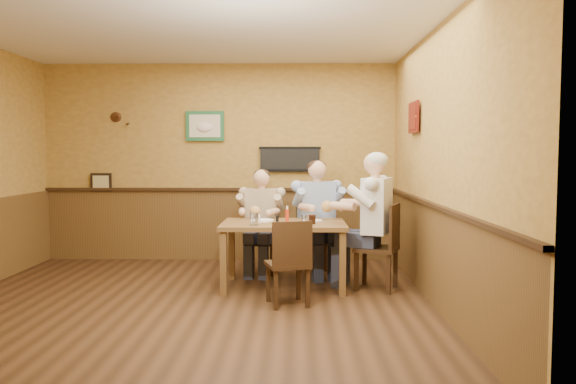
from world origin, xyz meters
The scene contains 17 objects.
room centered at (0.14, 0.17, 1.69)m, with size 5.02×5.03×2.81m.
dining_table centered at (0.96, 0.82, 0.66)m, with size 1.40×0.90×0.75m.
chair_back_left centered at (0.66, 1.58, 0.42)m, with size 0.39×0.39×0.84m, color #342110, non-canonical shape.
chair_back_right centered at (1.35, 1.48, 0.45)m, with size 0.42×0.42×0.91m, color #342110, non-canonical shape.
chair_right_end centered at (2.00, 0.75, 0.49)m, with size 0.45×0.45×0.97m, color #342110, non-canonical shape.
chair_near_side centered at (1.01, 0.08, 0.44)m, with size 0.40×0.40×0.87m, color #342110, non-canonical shape.
diner_tan_shirt centered at (0.66, 1.58, 0.60)m, with size 0.55×0.55×1.20m, color #C7AE89, non-canonical shape.
diner_blue_polo centered at (1.35, 1.48, 0.65)m, with size 0.60×0.60×1.30m, color #8AA3D0, non-canonical shape.
diner_white_elder centered at (2.00, 0.75, 0.69)m, with size 0.64×0.64×1.39m, color silver, non-canonical shape.
water_glass_left centered at (0.64, 0.58, 0.82)m, with size 0.09×0.09×0.13m, color silver.
water_glass_mid centered at (1.19, 0.50, 0.81)m, with size 0.08×0.08×0.12m, color white.
cola_tumbler centered at (1.28, 0.68, 0.80)m, with size 0.08×0.08×0.10m, color black.
hot_sauce_bottle centered at (1.00, 0.83, 0.83)m, with size 0.04×0.04×0.17m, color red.
salt_shaker centered at (0.67, 0.76, 0.80)m, with size 0.04×0.04×0.10m, color white.
pepper_shaker centered at (0.89, 0.72, 0.79)m, with size 0.03×0.03×0.08m, color black.
plate_far_left centered at (0.70, 0.93, 0.76)m, with size 0.27×0.27×0.02m, color white.
plate_far_right centered at (1.30, 0.92, 0.76)m, with size 0.21×0.21×0.01m, color white.
Camera 1 is at (1.10, -5.52, 1.54)m, focal length 35.00 mm.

